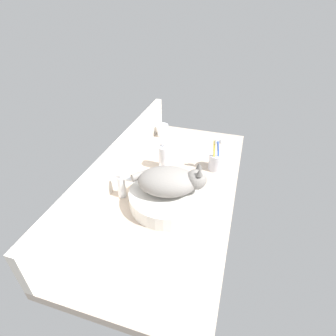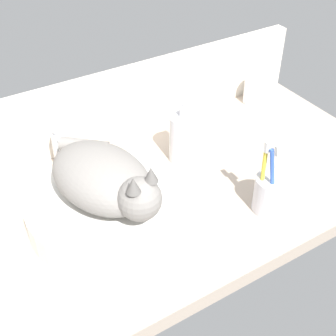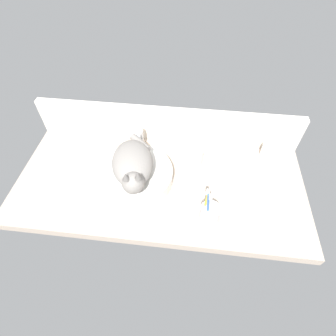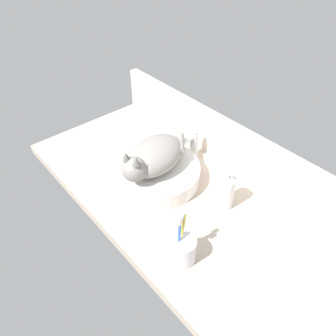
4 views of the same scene
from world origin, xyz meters
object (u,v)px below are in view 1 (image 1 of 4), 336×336
Objects in this scene: faucet at (123,184)px; sink_basin at (168,197)px; cat at (171,181)px; toothbrush_cup at (216,161)px; soap_dispenser at (165,157)px; water_glass at (163,131)px.

sink_basin is at bearing -86.31° from faucet.
cat is 36.79cm from toothbrush_cup.
faucet is at bearing 159.05° from soap_dispenser.
faucet is at bearing 133.20° from toothbrush_cup.
sink_basin is 2.08× the size of soap_dispenser.
faucet reaches higher than sink_basin.
soap_dispenser is 36.80cm from water_glass.
toothbrush_cup is at bearing -75.27° from soap_dispenser.
sink_basin is 4.45× the size of water_glass.
sink_basin is at bearing 106.89° from cat.
sink_basin is 9.20cm from cat.
water_glass is (27.71, 38.28, -1.41)cm from toothbrush_cup.
toothbrush_cup is at bearing -125.90° from water_glass.
water_glass is at bearing 19.48° from soap_dispenser.
cat reaches higher than toothbrush_cup.
sink_basin is 28.12cm from soap_dispenser.
soap_dispenser reaches higher than faucet.
toothbrush_cup is (33.06, -16.37, 1.33)cm from sink_basin.
sink_basin is at bearing -159.72° from soap_dispenser.
sink_basin is 1.80× the size of toothbrush_cup.
toothbrush_cup is 2.47× the size of water_glass.
soap_dispenser is at bearing -160.52° from water_glass.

